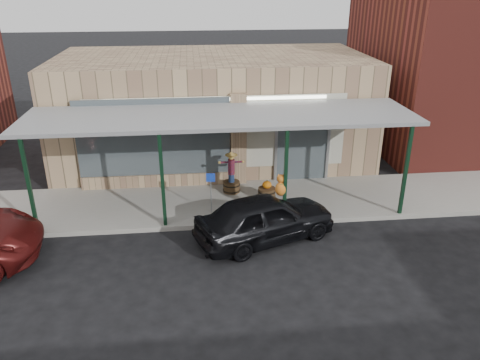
{
  "coord_description": "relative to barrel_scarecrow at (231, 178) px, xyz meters",
  "views": [
    {
      "loc": [
        -0.87,
        -10.34,
        6.96
      ],
      "look_at": [
        0.49,
        2.6,
        1.31
      ],
      "focal_mm": 35.0,
      "sensor_mm": 36.0,
      "label": 1
    }
  ],
  "objects": [
    {
      "name": "parked_sedan",
      "position": [
        0.7,
        -3.03,
        0.05
      ],
      "size": [
        4.37,
        2.96,
        1.62
      ],
      "rotation": [
        0.0,
        0.0,
        1.93
      ],
      "color": "black",
      "rests_on": "ground"
    },
    {
      "name": "ground",
      "position": [
        -0.38,
        -4.29,
        -0.65
      ],
      "size": [
        120.0,
        120.0,
        0.0
      ],
      "primitive_type": "plane",
      "color": "black",
      "rests_on": "ground"
    },
    {
      "name": "barrel_scarecrow",
      "position": [
        0.0,
        0.0,
        0.0
      ],
      "size": [
        0.9,
        0.61,
        1.48
      ],
      "rotation": [
        0.0,
        0.0,
        -0.06
      ],
      "color": "#4A311D",
      "rests_on": "sidewalk"
    },
    {
      "name": "awning",
      "position": [
        -0.38,
        -0.73,
        2.36
      ],
      "size": [
        12.0,
        3.0,
        3.04
      ],
      "color": "slate",
      "rests_on": "ground"
    },
    {
      "name": "handicap_sign",
      "position": [
        -0.77,
        -1.49,
        0.36
      ],
      "size": [
        0.28,
        0.05,
        1.34
      ],
      "rotation": [
        0.0,
        0.0,
        -0.1
      ],
      "color": "gray",
      "rests_on": "sidewalk"
    },
    {
      "name": "block_buildings_near",
      "position": [
        1.63,
        4.91,
        3.12
      ],
      "size": [
        61.0,
        8.0,
        8.0
      ],
      "color": "maroon",
      "rests_on": "ground"
    },
    {
      "name": "storefront",
      "position": [
        -0.38,
        3.87,
        1.44
      ],
      "size": [
        12.0,
        6.25,
        4.2
      ],
      "color": "tan",
      "rests_on": "ground"
    },
    {
      "name": "barrel_pumpkin",
      "position": [
        1.12,
        -0.68,
        -0.26
      ],
      "size": [
        0.75,
        0.75,
        0.68
      ],
      "rotation": [
        0.0,
        0.0,
        -0.39
      ],
      "color": "#4A311D",
      "rests_on": "sidewalk"
    },
    {
      "name": "sidewalk",
      "position": [
        -0.38,
        -0.69,
        -0.57
      ],
      "size": [
        40.0,
        3.2,
        0.15
      ],
      "primitive_type": "cube",
      "color": "gray",
      "rests_on": "ground"
    }
  ]
}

